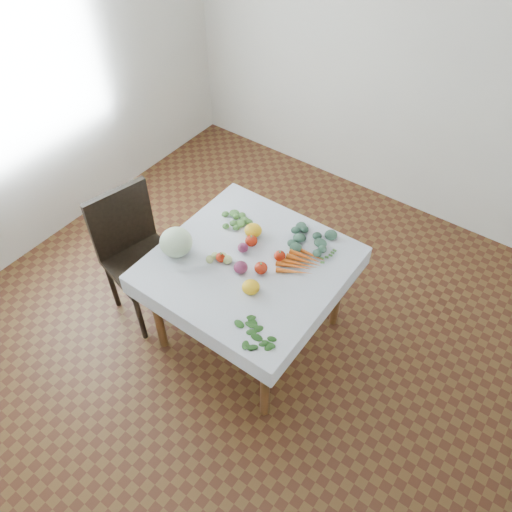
# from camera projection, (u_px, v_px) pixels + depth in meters

# --- Properties ---
(ground) EXTENTS (4.00, 4.00, 0.00)m
(ground) POSITION_uv_depth(u_px,v_px,m) (250.00, 332.00, 3.64)
(ground) COLOR brown
(back_wall) EXTENTS (4.00, 0.04, 2.70)m
(back_wall) POSITION_uv_depth(u_px,v_px,m) (406.00, 52.00, 3.77)
(back_wall) COLOR silver
(back_wall) RESTS_ON ground
(left_wall) EXTENTS (0.04, 4.00, 2.70)m
(left_wall) POSITION_uv_depth(u_px,v_px,m) (18.00, 80.00, 3.47)
(left_wall) COLOR silver
(left_wall) RESTS_ON ground
(table) EXTENTS (1.00, 1.00, 0.75)m
(table) POSITION_uv_depth(u_px,v_px,m) (249.00, 273.00, 3.16)
(table) COLOR brown
(table) RESTS_ON ground
(tablecloth) EXTENTS (1.12, 1.12, 0.01)m
(tablecloth) POSITION_uv_depth(u_px,v_px,m) (249.00, 262.00, 3.09)
(tablecloth) COLOR white
(tablecloth) RESTS_ON table
(chair) EXTENTS (0.55, 0.55, 1.00)m
(chair) POSITION_uv_depth(u_px,v_px,m) (134.00, 247.00, 3.43)
(chair) COLOR black
(chair) RESTS_ON ground
(cabbage) EXTENTS (0.21, 0.21, 0.18)m
(cabbage) POSITION_uv_depth(u_px,v_px,m) (176.00, 242.00, 3.08)
(cabbage) COLOR #D9F3CB
(cabbage) RESTS_ON tablecloth
(tomato_a) EXTENTS (0.09, 0.09, 0.06)m
(tomato_a) POSITION_uv_depth(u_px,v_px,m) (280.00, 256.00, 3.08)
(tomato_a) COLOR #AA1F0B
(tomato_a) RESTS_ON tablecloth
(tomato_b) EXTENTS (0.09, 0.09, 0.07)m
(tomato_b) POSITION_uv_depth(u_px,v_px,m) (251.00, 241.00, 3.17)
(tomato_b) COLOR #AA1F0B
(tomato_b) RESTS_ON tablecloth
(tomato_c) EXTENTS (0.08, 0.08, 0.06)m
(tomato_c) POSITION_uv_depth(u_px,v_px,m) (221.00, 257.00, 3.08)
(tomato_c) COLOR #AA1F0B
(tomato_c) RESTS_ON tablecloth
(tomato_d) EXTENTS (0.08, 0.08, 0.07)m
(tomato_d) POSITION_uv_depth(u_px,v_px,m) (261.00, 268.00, 3.01)
(tomato_d) COLOR #AA1F0B
(tomato_d) RESTS_ON tablecloth
(heirloom_back) EXTENTS (0.15, 0.15, 0.08)m
(heirloom_back) POSITION_uv_depth(u_px,v_px,m) (253.00, 230.00, 3.23)
(heirloom_back) COLOR gold
(heirloom_back) RESTS_ON tablecloth
(heirloom_front) EXTENTS (0.13, 0.13, 0.07)m
(heirloom_front) POSITION_uv_depth(u_px,v_px,m) (251.00, 287.00, 2.90)
(heirloom_front) COLOR gold
(heirloom_front) RESTS_ON tablecloth
(onion_a) EXTENTS (0.11, 0.11, 0.07)m
(onion_a) POSITION_uv_depth(u_px,v_px,m) (241.00, 267.00, 3.01)
(onion_a) COLOR #55183B
(onion_a) RESTS_ON tablecloth
(onion_b) EXTENTS (0.07, 0.07, 0.06)m
(onion_b) POSITION_uv_depth(u_px,v_px,m) (243.00, 248.00, 3.13)
(onion_b) COLOR #55183B
(onion_b) RESTS_ON tablecloth
(tomatillo_cluster) EXTENTS (0.10, 0.12, 0.05)m
(tomatillo_cluster) POSITION_uv_depth(u_px,v_px,m) (221.00, 259.00, 3.08)
(tomatillo_cluster) COLOR #CCD77C
(tomatillo_cluster) RESTS_ON tablecloth
(carrot_bunch) EXTENTS (0.23, 0.27, 0.03)m
(carrot_bunch) POSITION_uv_depth(u_px,v_px,m) (300.00, 262.00, 3.07)
(carrot_bunch) COLOR orange
(carrot_bunch) RESTS_ON tablecloth
(kale_bunch) EXTENTS (0.30, 0.29, 0.04)m
(kale_bunch) POSITION_uv_depth(u_px,v_px,m) (310.00, 240.00, 3.19)
(kale_bunch) COLOR #345642
(kale_bunch) RESTS_ON tablecloth
(basil_bunch) EXTENTS (0.23, 0.19, 0.01)m
(basil_bunch) POSITION_uv_depth(u_px,v_px,m) (255.00, 335.00, 2.71)
(basil_bunch) COLOR #1F591B
(basil_bunch) RESTS_ON tablecloth
(dill_bunch) EXTENTS (0.24, 0.22, 0.03)m
(dill_bunch) POSITION_uv_depth(u_px,v_px,m) (234.00, 224.00, 3.31)
(dill_bunch) COLOR #50863D
(dill_bunch) RESTS_ON tablecloth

